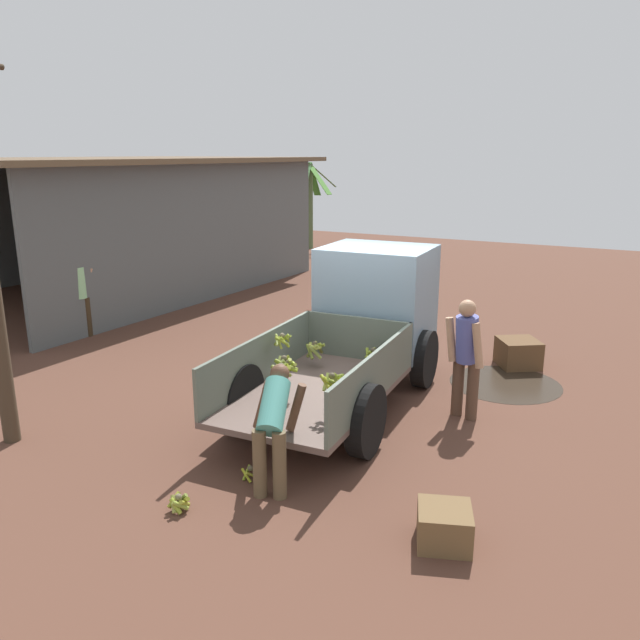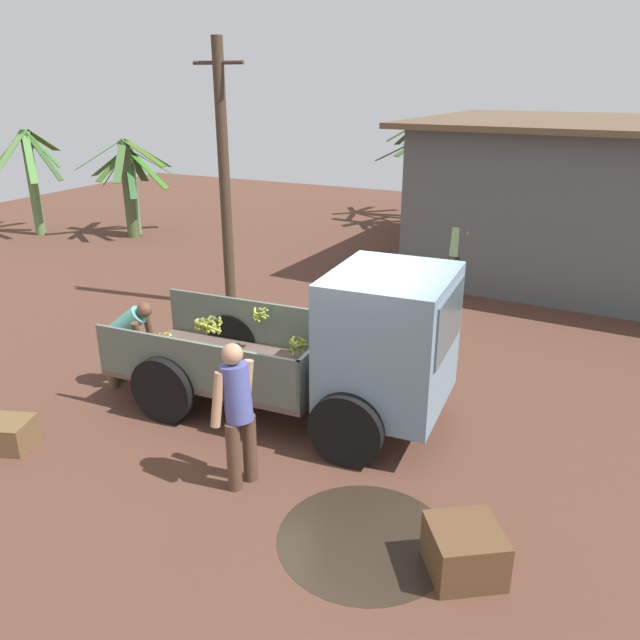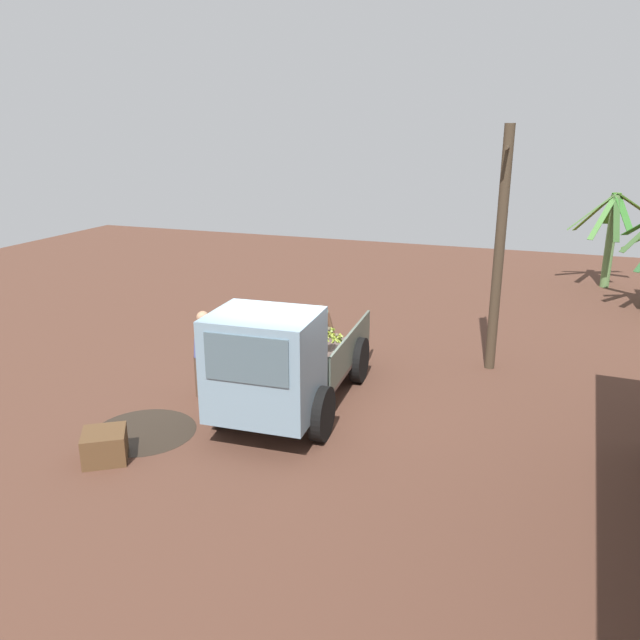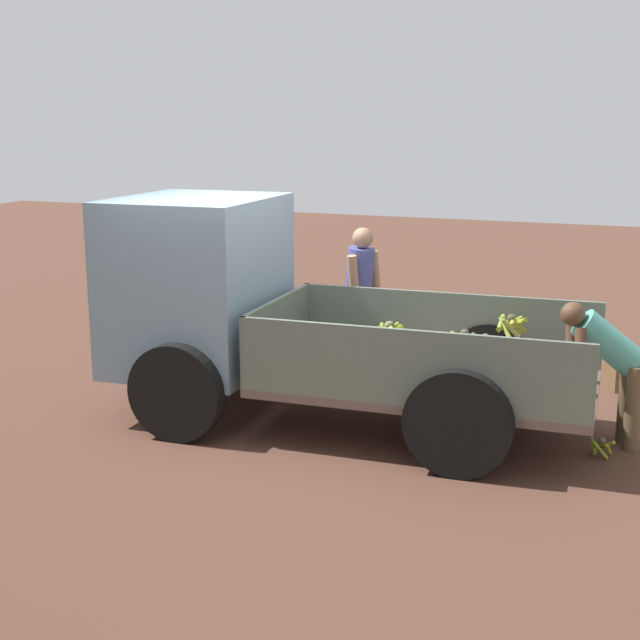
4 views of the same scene
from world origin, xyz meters
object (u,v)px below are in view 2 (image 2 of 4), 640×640
at_px(utility_pole, 224,178).
at_px(banana_bunch_on_ground_1, 115,353).
at_px(cargo_truck, 353,347).
at_px(wooden_crate_0, 10,434).
at_px(person_bystander_near_shed, 456,250).
at_px(person_worker_loading, 125,337).
at_px(banana_bunch_on_ground_0, 144,370).
at_px(wooden_crate_1, 464,550).
at_px(person_foreground_visitor, 238,409).

distance_m(utility_pole, banana_bunch_on_ground_1, 3.90).
bearing_deg(cargo_truck, wooden_crate_0, -149.17).
relative_size(banana_bunch_on_ground_1, wooden_crate_0, 0.49).
bearing_deg(person_bystander_near_shed, utility_pole, 162.35).
bearing_deg(person_worker_loading, banana_bunch_on_ground_0, 73.93).
distance_m(banana_bunch_on_ground_1, wooden_crate_0, 2.71).
bearing_deg(wooden_crate_1, cargo_truck, 134.65).
xyz_separation_m(banana_bunch_on_ground_0, banana_bunch_on_ground_1, (-0.88, 0.30, 0.00)).
height_order(person_foreground_visitor, banana_bunch_on_ground_0, person_foreground_visitor).
height_order(banana_bunch_on_ground_0, wooden_crate_0, wooden_crate_0).
relative_size(person_foreground_visitor, person_bystander_near_shed, 1.04).
bearing_deg(wooden_crate_0, utility_pole, 94.61).
height_order(wooden_crate_0, wooden_crate_1, wooden_crate_1).
bearing_deg(wooden_crate_0, cargo_truck, 33.70).
height_order(utility_pole, person_bystander_near_shed, utility_pole).
bearing_deg(utility_pole, person_foreground_visitor, -55.39).
xyz_separation_m(cargo_truck, wooden_crate_0, (-3.60, -2.40, -0.93)).
distance_m(cargo_truck, wooden_crate_0, 4.42).
height_order(person_foreground_visitor, person_worker_loading, person_foreground_visitor).
height_order(utility_pole, person_foreground_visitor, utility_pole).
height_order(banana_bunch_on_ground_1, wooden_crate_0, wooden_crate_0).
relative_size(person_worker_loading, wooden_crate_0, 2.63).
bearing_deg(wooden_crate_1, person_foreground_visitor, 174.19).
relative_size(banana_bunch_on_ground_1, wooden_crate_1, 0.39).
relative_size(utility_pole, person_bystander_near_shed, 3.05).
bearing_deg(person_foreground_visitor, person_bystander_near_shed, -76.84).
xyz_separation_m(person_foreground_visitor, banana_bunch_on_ground_1, (-3.73, 1.97, -0.84)).
bearing_deg(utility_pole, wooden_crate_1, -40.93).
bearing_deg(cargo_truck, banana_bunch_on_ground_1, 174.42).
height_order(utility_pole, wooden_crate_0, utility_pole).
bearing_deg(person_bystander_near_shed, person_foreground_visitor, -147.91).
height_order(utility_pole, person_worker_loading, utility_pole).
xyz_separation_m(cargo_truck, person_worker_loading, (-3.45, -0.41, -0.33)).
distance_m(person_foreground_visitor, wooden_crate_0, 3.15).
bearing_deg(wooden_crate_0, person_bystander_near_shed, 68.52).
xyz_separation_m(person_foreground_visitor, person_bystander_near_shed, (0.38, 7.92, -0.03)).
xyz_separation_m(cargo_truck, person_bystander_near_shed, (-0.23, 6.15, -0.20)).
distance_m(person_foreground_visitor, person_bystander_near_shed, 7.93).
distance_m(person_bystander_near_shed, banana_bunch_on_ground_1, 7.27).
relative_size(person_bystander_near_shed, wooden_crate_0, 3.27).
distance_m(banana_bunch_on_ground_1, wooden_crate_1, 6.73).
bearing_deg(wooden_crate_1, banana_bunch_on_ground_1, 160.58).
bearing_deg(utility_pole, wooden_crate_0, -85.39).
relative_size(utility_pole, wooden_crate_1, 7.79).
bearing_deg(person_foreground_visitor, wooden_crate_1, -169.91).
relative_size(utility_pole, wooden_crate_0, 9.98).
bearing_deg(wooden_crate_1, wooden_crate_0, -176.25).
height_order(person_foreground_visitor, person_bystander_near_shed, person_foreground_visitor).
height_order(cargo_truck, banana_bunch_on_ground_1, cargo_truck).
bearing_deg(banana_bunch_on_ground_0, wooden_crate_0, -93.34).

